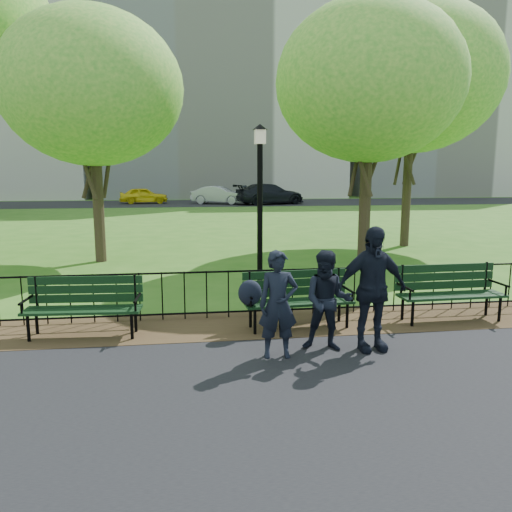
{
  "coord_description": "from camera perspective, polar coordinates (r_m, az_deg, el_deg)",
  "views": [
    {
      "loc": [
        -1.71,
        -6.89,
        2.7
      ],
      "look_at": [
        -0.56,
        1.5,
        1.24
      ],
      "focal_mm": 35.0,
      "sensor_mm": 36.0,
      "label": 1
    }
  ],
  "objects": [
    {
      "name": "ground",
      "position": [
        7.6,
        5.82,
        -11.1
      ],
      "size": [
        120.0,
        120.0,
        0.0
      ],
      "primitive_type": "plane",
      "color": "#33681B"
    },
    {
      "name": "asphalt_path",
      "position": [
        4.73,
        16.55,
        -25.39
      ],
      "size": [
        60.0,
        9.2,
        0.01
      ],
      "primitive_type": "cube",
      "color": "black",
      "rests_on": "ground"
    },
    {
      "name": "dirt_strip",
      "position": [
        8.98,
        3.56,
        -7.66
      ],
      "size": [
        60.0,
        1.6,
        0.01
      ],
      "primitive_type": "cube",
      "color": "#3A2B18",
      "rests_on": "ground"
    },
    {
      "name": "far_street",
      "position": [
        42.01,
        -5.48,
        6.04
      ],
      "size": [
        70.0,
        9.0,
        0.01
      ],
      "primitive_type": "cube",
      "color": "black",
      "rests_on": "ground"
    },
    {
      "name": "iron_fence",
      "position": [
        9.32,
        2.99,
        -3.9
      ],
      "size": [
        24.06,
        0.06,
        1.0
      ],
      "color": "black",
      "rests_on": "ground"
    },
    {
      "name": "apartment_mid",
      "position": [
        56.38,
        -4.15,
        22.34
      ],
      "size": [
        24.0,
        15.0,
        30.0
      ],
      "primitive_type": "cube",
      "color": "beige",
      "rests_on": "ground"
    },
    {
      "name": "apartment_east",
      "position": [
        62.19,
        19.75,
        17.81
      ],
      "size": [
        20.0,
        15.0,
        24.0
      ],
      "primitive_type": "cube",
      "color": "beige",
      "rests_on": "ground"
    },
    {
      "name": "park_bench_main",
      "position": [
        8.51,
        2.77,
        -4.22
      ],
      "size": [
        2.03,
        0.71,
        1.06
      ],
      "rotation": [
        0.0,
        0.0,
        0.07
      ],
      "color": "black",
      "rests_on": "ground"
    },
    {
      "name": "park_bench_left_a",
      "position": [
        8.67,
        -19.06,
        -4.77
      ],
      "size": [
        1.89,
        0.69,
        1.06
      ],
      "rotation": [
        0.0,
        0.0,
        -0.06
      ],
      "color": "black",
      "rests_on": "ground"
    },
    {
      "name": "park_bench_right_a",
      "position": [
        9.7,
        21.16,
        -3.24
      ],
      "size": [
        1.95,
        0.66,
        1.09
      ],
      "rotation": [
        0.0,
        0.0,
        0.03
      ],
      "color": "black",
      "rests_on": "ground"
    },
    {
      "name": "lamppost",
      "position": [
        11.15,
        0.45,
        6.22
      ],
      "size": [
        0.33,
        0.33,
        3.69
      ],
      "color": "black",
      "rests_on": "ground"
    },
    {
      "name": "tree_near_w",
      "position": [
        15.64,
        -18.22,
        17.74
      ],
      "size": [
        5.17,
        5.17,
        7.2
      ],
      "color": "#2D2116",
      "rests_on": "ground"
    },
    {
      "name": "tree_near_e",
      "position": [
        15.33,
        12.83,
        18.82
      ],
      "size": [
        5.35,
        5.35,
        7.46
      ],
      "color": "#2D2116",
      "rests_on": "ground"
    },
    {
      "name": "tree_mid_e",
      "position": [
        18.93,
        17.46,
        18.89
      ],
      "size": [
        6.04,
        6.04,
        8.41
      ],
      "color": "#2D2116",
      "rests_on": "ground"
    },
    {
      "name": "person_left",
      "position": [
        7.21,
        2.55,
        -5.56
      ],
      "size": [
        0.59,
        0.4,
        1.57
      ],
      "primitive_type": "imported",
      "rotation": [
        0.0,
        0.0,
        -0.04
      ],
      "color": "black",
      "rests_on": "asphalt_path"
    },
    {
      "name": "person_mid",
      "position": [
        7.56,
        8.19,
        -5.09
      ],
      "size": [
        0.82,
        0.59,
        1.52
      ],
      "primitive_type": "imported",
      "rotation": [
        0.0,
        0.0,
        -0.3
      ],
      "color": "black",
      "rests_on": "asphalt_path"
    },
    {
      "name": "person_right",
      "position": [
        7.65,
        13.06,
        -3.67
      ],
      "size": [
        1.14,
        0.56,
        1.88
      ],
      "primitive_type": "imported",
      "rotation": [
        0.0,
        0.0,
        0.1
      ],
      "color": "black",
      "rests_on": "asphalt_path"
    },
    {
      "name": "taxi",
      "position": [
        42.15,
        -12.72,
        6.77
      ],
      "size": [
        4.04,
        2.01,
        1.32
      ],
      "primitive_type": "imported",
      "rotation": [
        0.0,
        0.0,
        1.69
      ],
      "color": "yellow",
      "rests_on": "far_street"
    },
    {
      "name": "sedan_silver",
      "position": [
        40.66,
        -4.26,
        6.97
      ],
      "size": [
        4.66,
        2.96,
        1.45
      ],
      "primitive_type": "imported",
      "rotation": [
        0.0,
        0.0,
        1.22
      ],
      "color": "#989A9F",
      "rests_on": "far_street"
    },
    {
      "name": "sedan_dark",
      "position": [
        40.28,
        1.58,
        7.1
      ],
      "size": [
        6.08,
        3.84,
        1.64
      ],
      "primitive_type": "imported",
      "rotation": [
        0.0,
        0.0,
        1.87
      ],
      "color": "black",
      "rests_on": "far_street"
    }
  ]
}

